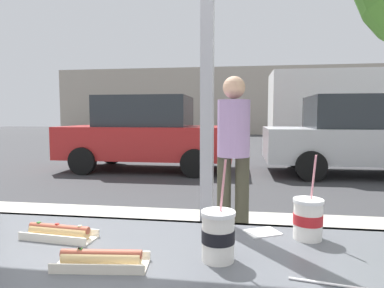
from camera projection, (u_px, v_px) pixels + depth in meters
The scene contains 13 objects.
ground_plane at pixel (235, 165), 9.28m from camera, with size 60.00×60.00×0.00m, color #38383A.
sidewalk_strip at pixel (223, 261), 2.97m from camera, with size 16.00×2.80×0.12m, color #B2ADA3.
building_facade_far at pixel (238, 101), 24.70m from camera, with size 28.00×1.20×4.95m, color #A89E8E.
soda_cup_left at pixel (308, 218), 1.16m from camera, with size 0.10×0.10×0.30m.
soda_cup_right at pixel (218, 235), 0.98m from camera, with size 0.10×0.10×0.31m.
hotdog_tray_near at pixel (59, 232), 1.16m from camera, with size 0.27×0.11×0.05m.
hotdog_tray_far at pixel (101, 259), 0.95m from camera, with size 0.28×0.13×0.05m.
loose_straw at pixel (327, 284), 0.85m from camera, with size 0.01×0.01×0.19m, color white.
napkin_wrapper at pixel (262, 232), 1.22m from camera, with size 0.12×0.09×0.00m, color white.
parked_car_red at pixel (147, 133), 8.32m from camera, with size 4.25×1.98×1.85m.
parked_car_silver at pixel (366, 136), 7.58m from camera, with size 4.62×2.07×1.82m.
box_truck at pixel (353, 109), 12.19m from camera, with size 6.32×2.44×2.99m.
pedestrian at pixel (233, 147), 3.28m from camera, with size 0.32×0.32×1.63m.
Camera 1 is at (0.13, -1.28, 1.36)m, focal length 30.93 mm.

